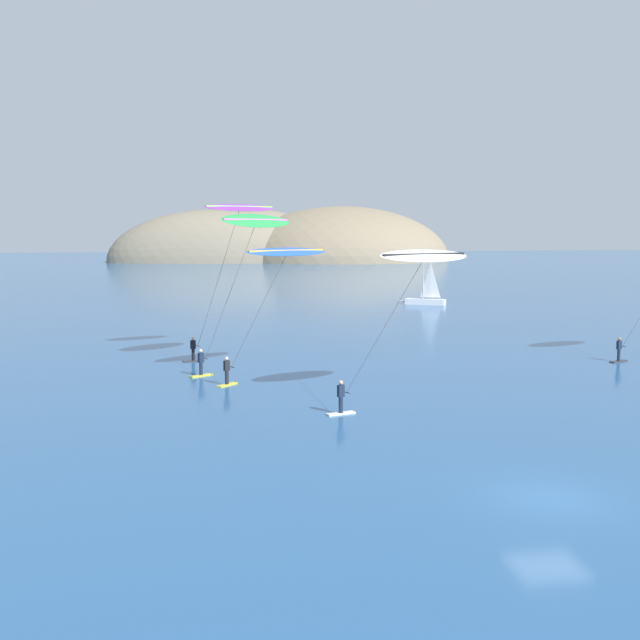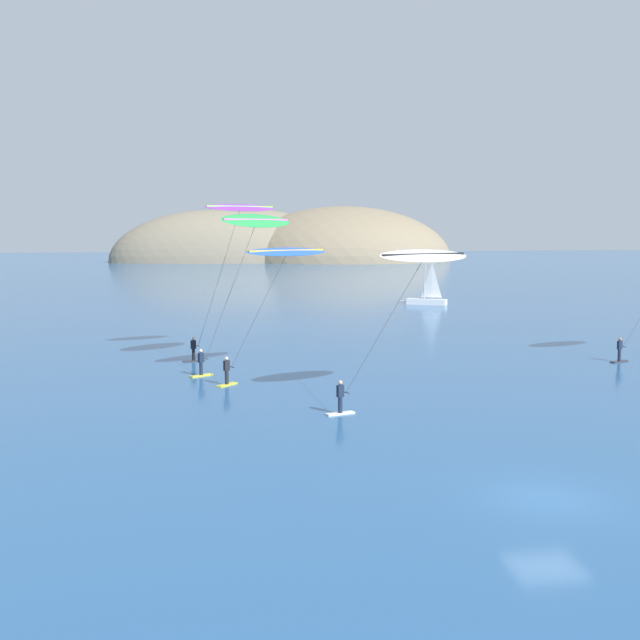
% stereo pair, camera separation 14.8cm
% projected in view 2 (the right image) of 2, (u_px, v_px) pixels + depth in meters
% --- Properties ---
extents(ground_plane, '(600.00, 600.00, 0.00)m').
position_uv_depth(ground_plane, '(547.00, 498.00, 27.45)').
color(ground_plane, '#285689').
extents(headland_island, '(97.86, 54.69, 31.48)m').
position_uv_depth(headland_island, '(282.00, 261.00, 232.66)').
color(headland_island, '#84755B').
rests_on(headland_island, ground).
extents(sailboat_near, '(5.61, 3.83, 5.70)m').
position_uv_depth(sailboat_near, '(424.00, 299.00, 97.60)').
color(sailboat_near, white).
rests_on(sailboat_near, ground).
extents(kitesurfer_green, '(7.25, 5.87, 10.24)m').
position_uv_depth(kitesurfer_green, '(253.00, 229.00, 52.34)').
color(kitesurfer_green, yellow).
rests_on(kitesurfer_green, ground).
extents(kitesurfer_purple, '(6.91, 3.29, 11.02)m').
position_uv_depth(kitesurfer_purple, '(236.00, 219.00, 56.35)').
color(kitesurfer_purple, '#2D2D33').
rests_on(kitesurfer_purple, ground).
extents(kitesurfer_white, '(8.64, 4.82, 8.17)m').
position_uv_depth(kitesurfer_white, '(419.00, 264.00, 41.87)').
color(kitesurfer_white, silver).
rests_on(kitesurfer_white, ground).
extents(kitesurfer_blue, '(7.50, 5.62, 8.10)m').
position_uv_depth(kitesurfer_blue, '(283.00, 260.00, 49.31)').
color(kitesurfer_blue, yellow).
rests_on(kitesurfer_blue, ground).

